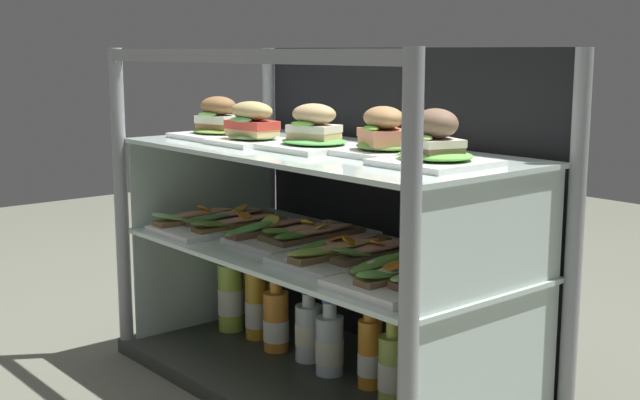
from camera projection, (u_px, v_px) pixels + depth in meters
ground_plane at (320, 391)px, 2.12m from camera, size 6.00×6.00×0.02m
case_base_deck at (320, 380)px, 2.12m from camera, size 1.13×0.54×0.04m
case_frame at (358, 201)px, 2.12m from camera, size 1.13×0.54×0.84m
riser_lower_tier at (320, 314)px, 2.09m from camera, size 1.05×0.47×0.30m
shelf_lower_glass at (320, 252)px, 2.06m from camera, size 1.07×0.48×0.01m
riser_upper_tier at (320, 202)px, 2.04m from camera, size 1.05×0.47×0.24m
shelf_upper_glass at (320, 151)px, 2.02m from camera, size 1.07×0.48×0.01m
plated_roll_sandwich_right_of_center at (218, 124)px, 2.26m from camera, size 0.21×0.21×0.11m
plated_roll_sandwich_left_of_center at (252, 127)px, 2.11m from camera, size 0.18×0.18×0.11m
plated_roll_sandwich_far_left at (314, 134)px, 1.99m from camera, size 0.20×0.20×0.11m
plated_roll_sandwich_near_right_corner at (383, 136)px, 1.87m from camera, size 0.18×0.18×0.11m
plated_roll_sandwich_mid_right at (435, 147)px, 1.71m from camera, size 0.21×0.21×0.12m
open_sandwich_tray_mid_left at (220, 222)px, 2.31m from camera, size 0.22×0.36×0.06m
open_sandwich_tray_near_right_corner at (298, 234)px, 2.16m from camera, size 0.22×0.37×0.06m
open_sandwich_tray_center at (352, 252)px, 1.96m from camera, size 0.22×0.37×0.06m
open_sandwich_tray_right_of_center at (414, 274)px, 1.76m from camera, size 0.22×0.36×0.06m
juice_bottle_front_right_end at (231, 296)px, 2.42m from camera, size 0.07×0.07×0.24m
juice_bottle_front_fourth at (257, 305)px, 2.36m from camera, size 0.06×0.06×0.24m
juice_bottle_front_left_end at (276, 321)px, 2.26m from camera, size 0.07×0.07×0.21m
juice_bottle_back_center at (309, 331)px, 2.19m from camera, size 0.07×0.07×0.19m
juice_bottle_front_second at (330, 344)px, 2.10m from camera, size 0.07×0.07×0.20m
juice_bottle_tucked_behind at (370, 352)px, 2.01m from camera, size 0.06×0.06×0.22m
juice_bottle_back_right at (393, 368)px, 1.92m from camera, size 0.07×0.07×0.22m
orange_fruit_beside_bottles at (416, 397)px, 1.88m from camera, size 0.07×0.07×0.07m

